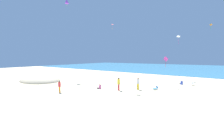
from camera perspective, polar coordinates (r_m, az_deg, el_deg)
ground_plane at (r=23.08m, az=5.85°, el=-5.64°), size 120.00×120.00×0.00m
ocean_water at (r=65.66m, az=24.35°, el=1.12°), size 120.00×60.00×0.05m
dune_mound at (r=28.69m, az=-29.34°, el=-4.14°), size 9.04×6.33×2.47m
beach_chair_far_right at (r=24.24m, az=32.43°, el=-5.35°), size 0.64×0.67×0.54m
beach_chair_near_camera at (r=19.00m, az=18.94°, el=-7.51°), size 0.81×0.80×0.56m
person_0 at (r=17.66m, az=-22.37°, el=-6.53°), size 0.37×0.37×1.54m
person_1 at (r=18.19m, az=11.51°, el=-5.55°), size 0.42×0.42×1.72m
person_2 at (r=17.44m, az=2.99°, el=-5.84°), size 0.49×0.49×1.76m
person_3 at (r=24.34m, az=28.58°, el=-5.04°), size 0.58×0.67×0.75m
person_4 at (r=18.58m, az=-5.51°, el=-7.55°), size 0.63×0.52×0.71m
kite_orange at (r=40.46m, az=37.74°, el=15.55°), size 0.60×0.18×1.56m
kite_magenta at (r=25.15m, az=22.84°, el=4.47°), size 0.93×0.42×1.97m
kite_purple at (r=29.98m, az=-19.55°, el=26.92°), size 1.04×1.03×1.38m
kite_red at (r=41.68m, az=0.13°, el=19.66°), size 0.74×0.56×1.55m
kite_white at (r=29.00m, az=27.64°, el=13.21°), size 0.89×0.86×1.79m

